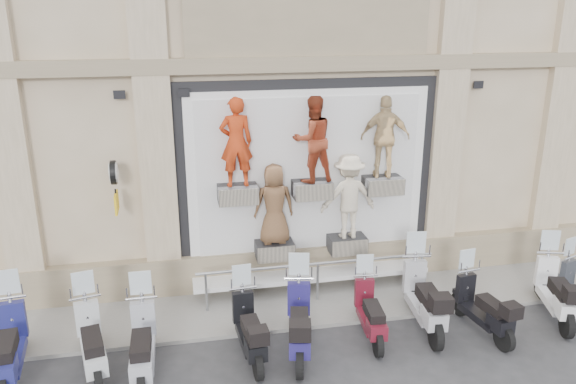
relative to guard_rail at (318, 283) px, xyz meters
name	(u,v)px	position (x,y,z in m)	size (l,w,h in m)	color
ground	(345,357)	(0.00, -2.00, -0.47)	(90.00, 90.00, 0.00)	#313133
sidewalk	(316,299)	(0.00, 0.10, -0.43)	(16.00, 2.20, 0.08)	gray
building	(273,5)	(0.00, 5.00, 5.54)	(14.00, 8.60, 12.00)	beige
shop_vitrine	(315,182)	(0.09, 0.73, 1.97)	(5.60, 0.83, 4.30)	black
guard_rail	(318,283)	(0.00, 0.00, 0.00)	(5.06, 0.10, 0.93)	#9EA0A5
clock_sign_bracket	(114,180)	(-3.90, 0.47, 2.34)	(0.10, 0.80, 1.02)	black
scooter_a	(7,334)	(-5.61, -1.45, 0.37)	(0.60, 2.07, 1.68)	navy
scooter_b	(90,330)	(-4.30, -1.52, 0.33)	(0.57, 1.95, 1.58)	#B8BBBE
scooter_c	(141,333)	(-3.46, -1.79, 0.34)	(0.58, 1.98, 1.61)	#9B9DA8
scooter_d	(249,319)	(-1.65, -1.61, 0.29)	(0.54, 1.85, 1.50)	black
scooter_e	(299,311)	(-0.76, -1.66, 0.36)	(0.59, 2.02, 1.64)	navy
scooter_f	(371,302)	(0.65, -1.43, 0.25)	(0.51, 1.75, 1.42)	#550E1B
scooter_g	(425,287)	(1.76, -1.31, 0.39)	(0.61, 2.10, 1.71)	#A0A1A6
scooter_h	(484,297)	(2.78, -1.70, 0.27)	(0.53, 1.80, 1.47)	black
scooter_i	(557,281)	(4.48, -1.50, 0.34)	(0.58, 1.98, 1.61)	white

